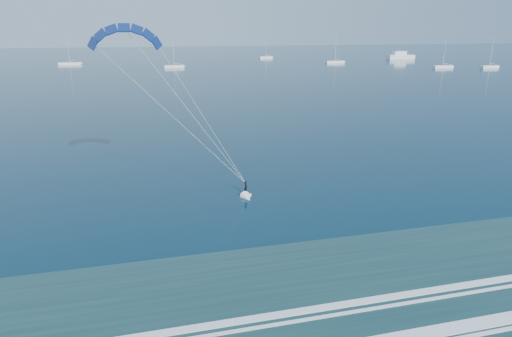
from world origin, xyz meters
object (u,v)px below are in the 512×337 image
Objects in this scene: sailboat_7 at (490,67)px; sailboat_2 at (70,64)px; kitesurfer_rig at (189,112)px; motor_yacht at (400,56)px; sailboat_5 at (335,62)px; sailboat_6 at (443,66)px; sailboat_4 at (266,57)px; sailboat_3 at (174,66)px.

sailboat_2 is at bearing 160.02° from sailboat_7.
kitesurfer_rig is 247.76m from motor_yacht.
sailboat_6 is (35.49, -39.92, -0.00)m from sailboat_5.
sailboat_7 is at bearing -19.98° from sailboat_2.
sailboat_7 is (80.00, -91.74, 0.03)m from sailboat_4.
sailboat_3 is (-133.71, -27.98, -1.09)m from motor_yacht.
kitesurfer_rig is 1.81× the size of sailboat_4.
sailboat_6 is at bearing 46.73° from kitesurfer_rig.
sailboat_5 is at bearing -9.62° from sailboat_2.
motor_yacht is 1.33× the size of sailboat_3.
sailboat_7 reaches higher than sailboat_6.
kitesurfer_rig is at bearing -118.13° from sailboat_5.
sailboat_3 is 0.96× the size of sailboat_6.
sailboat_6 is (118.90, -32.07, 0.00)m from sailboat_3.
sailboat_3 is at bearing -174.62° from sailboat_5.
sailboat_7 is at bearing -15.27° from sailboat_3.
kitesurfer_rig reaches higher than sailboat_2.
sailboat_3 is (12.63, 171.79, -9.13)m from kitesurfer_rig.
sailboat_6 is at bearing 163.67° from sailboat_7.
sailboat_3 is 1.16× the size of sailboat_4.
sailboat_3 is 144.19m from sailboat_7.
motor_yacht is at bearing 76.14° from sailboat_6.
sailboat_2 is at bearing 159.59° from sailboat_6.
sailboat_3 reaches higher than sailboat_4.
sailboat_5 is at bearing 140.54° from sailboat_7.
motor_yacht is 182.20m from sailboat_2.
sailboat_4 is (59.10, 53.76, -0.01)m from sailboat_3.
sailboat_4 reaches higher than motor_yacht.
sailboat_6 is 21.04m from sailboat_7.
sailboat_7 is (20.20, -5.92, 0.02)m from sailboat_6.
sailboat_3 is at bearing -168.18° from motor_yacht.
kitesurfer_rig is 202.50m from sailboat_7.
motor_yacht is at bearing 11.82° from sailboat_3.
sailboat_4 is at bearing 72.36° from kitesurfer_rig.
sailboat_5 reaches higher than sailboat_6.
sailboat_4 is at bearing 12.36° from sailboat_2.
sailboat_5 is (83.41, 7.85, 0.01)m from sailboat_3.
sailboat_4 is (71.73, 225.55, -9.14)m from kitesurfer_rig.
sailboat_7 is (139.09, -37.98, 0.02)m from sailboat_3.
sailboat_5 is 53.41m from sailboat_6.
sailboat_7 reaches higher than motor_yacht.
sailboat_7 reaches higher than sailboat_3.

